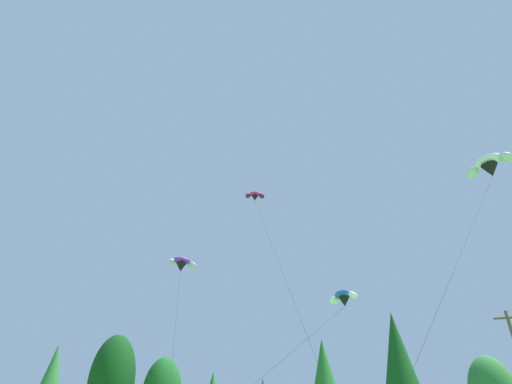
{
  "coord_description": "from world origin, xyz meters",
  "views": [
    {
      "loc": [
        5.54,
        6.11,
        2.52
      ],
      "look_at": [
        -0.38,
        25.76,
        14.78
      ],
      "focal_mm": 29.08,
      "sensor_mm": 36.0,
      "label": 1
    }
  ],
  "objects_px": {
    "parafoil_kite_high_blue_white": "(343,298)",
    "parafoil_kite_low_magenta": "(255,196)",
    "parafoil_kite_mid_white": "(489,166)",
    "parafoil_kite_far_purple": "(181,264)"
  },
  "relations": [
    {
      "from": "parafoil_kite_far_purple",
      "to": "parafoil_kite_low_magenta",
      "type": "bearing_deg",
      "value": 39.94
    },
    {
      "from": "parafoil_kite_mid_white",
      "to": "parafoil_kite_far_purple",
      "type": "xyz_separation_m",
      "value": [
        -26.21,
        0.39,
        -5.11
      ]
    },
    {
      "from": "parafoil_kite_mid_white",
      "to": "parafoil_kite_low_magenta",
      "type": "bearing_deg",
      "value": 166.61
    },
    {
      "from": "parafoil_kite_mid_white",
      "to": "parafoil_kite_low_magenta",
      "type": "xyz_separation_m",
      "value": [
        -20.77,
        4.95,
        3.47
      ]
    },
    {
      "from": "parafoil_kite_far_purple",
      "to": "parafoil_kite_high_blue_white",
      "type": "bearing_deg",
      "value": -6.03
    },
    {
      "from": "parafoil_kite_far_purple",
      "to": "parafoil_kite_low_magenta",
      "type": "distance_m",
      "value": 11.14
    },
    {
      "from": "parafoil_kite_high_blue_white",
      "to": "parafoil_kite_low_magenta",
      "type": "distance_m",
      "value": 16.84
    },
    {
      "from": "parafoil_kite_far_purple",
      "to": "parafoil_kite_low_magenta",
      "type": "relative_size",
      "value": 0.63
    },
    {
      "from": "parafoil_kite_mid_white",
      "to": "parafoil_kite_low_magenta",
      "type": "distance_m",
      "value": 21.63
    },
    {
      "from": "parafoil_kite_low_magenta",
      "to": "parafoil_kite_high_blue_white",
      "type": "bearing_deg",
      "value": -35.36
    }
  ]
}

